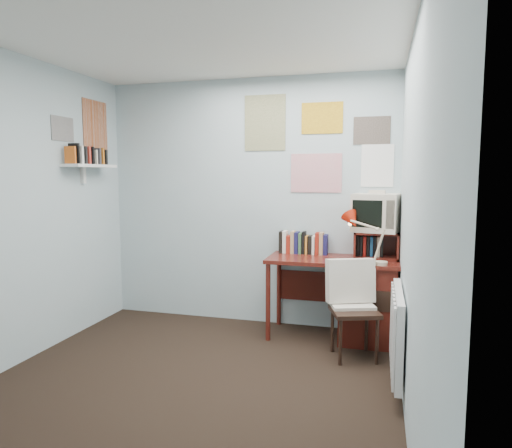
{
  "coord_description": "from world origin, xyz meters",
  "views": [
    {
      "loc": [
        1.31,
        -2.75,
        1.54
      ],
      "look_at": [
        0.3,
        0.96,
        1.12
      ],
      "focal_mm": 32.0,
      "sensor_mm": 36.0,
      "label": 1
    }
  ],
  "objects_px": {
    "desk": "(361,297)",
    "wall_shelf": "(90,166)",
    "tv_riser": "(376,245)",
    "radiator": "(397,332)",
    "desk_chair": "(354,312)",
    "desk_lamp": "(382,242)",
    "crt_tv": "(377,211)"
  },
  "relations": [
    {
      "from": "desk",
      "to": "wall_shelf",
      "type": "bearing_deg",
      "value": -171.6
    },
    {
      "from": "desk_chair",
      "to": "crt_tv",
      "type": "xyz_separation_m",
      "value": [
        0.15,
        0.58,
        0.8
      ]
    },
    {
      "from": "desk",
      "to": "tv_riser",
      "type": "bearing_deg",
      "value": 42.96
    },
    {
      "from": "tv_riser",
      "to": "radiator",
      "type": "height_order",
      "value": "tv_riser"
    },
    {
      "from": "tv_riser",
      "to": "radiator",
      "type": "bearing_deg",
      "value": -80.72
    },
    {
      "from": "desk",
      "to": "tv_riser",
      "type": "xyz_separation_m",
      "value": [
        0.12,
        0.11,
        0.48
      ]
    },
    {
      "from": "tv_riser",
      "to": "wall_shelf",
      "type": "relative_size",
      "value": 0.65
    },
    {
      "from": "desk",
      "to": "wall_shelf",
      "type": "height_order",
      "value": "wall_shelf"
    },
    {
      "from": "tv_riser",
      "to": "radiator",
      "type": "relative_size",
      "value": 0.5
    },
    {
      "from": "desk_lamp",
      "to": "radiator",
      "type": "bearing_deg",
      "value": -95.31
    },
    {
      "from": "crt_tv",
      "to": "tv_riser",
      "type": "bearing_deg",
      "value": -66.8
    },
    {
      "from": "tv_riser",
      "to": "wall_shelf",
      "type": "height_order",
      "value": "wall_shelf"
    },
    {
      "from": "desk",
      "to": "radiator",
      "type": "bearing_deg",
      "value": -72.76
    },
    {
      "from": "crt_tv",
      "to": "wall_shelf",
      "type": "relative_size",
      "value": 0.65
    },
    {
      "from": "desk_chair",
      "to": "desk_lamp",
      "type": "xyz_separation_m",
      "value": [
        0.2,
        0.24,
        0.56
      ]
    },
    {
      "from": "desk",
      "to": "wall_shelf",
      "type": "xyz_separation_m",
      "value": [
        -2.57,
        -0.38,
        1.21
      ]
    },
    {
      "from": "desk_chair",
      "to": "crt_tv",
      "type": "bearing_deg",
      "value": 56.73
    },
    {
      "from": "desk_chair",
      "to": "wall_shelf",
      "type": "relative_size",
      "value": 1.29
    },
    {
      "from": "crt_tv",
      "to": "radiator",
      "type": "relative_size",
      "value": 0.51
    },
    {
      "from": "radiator",
      "to": "desk",
      "type": "bearing_deg",
      "value": 107.24
    },
    {
      "from": "desk_chair",
      "to": "tv_riser",
      "type": "height_order",
      "value": "tv_riser"
    },
    {
      "from": "desk",
      "to": "tv_riser",
      "type": "height_order",
      "value": "tv_riser"
    },
    {
      "from": "desk_lamp",
      "to": "radiator",
      "type": "xyz_separation_m",
      "value": [
        0.12,
        -0.72,
        -0.54
      ]
    },
    {
      "from": "crt_tv",
      "to": "wall_shelf",
      "type": "height_order",
      "value": "wall_shelf"
    },
    {
      "from": "desk",
      "to": "desk_lamp",
      "type": "height_order",
      "value": "desk_lamp"
    },
    {
      "from": "radiator",
      "to": "desk_lamp",
      "type": "bearing_deg",
      "value": 99.79
    },
    {
      "from": "tv_riser",
      "to": "crt_tv",
      "type": "xyz_separation_m",
      "value": [
        -0.0,
        0.02,
        0.32
      ]
    },
    {
      "from": "desk_chair",
      "to": "wall_shelf",
      "type": "height_order",
      "value": "wall_shelf"
    },
    {
      "from": "desk",
      "to": "desk_lamp",
      "type": "relative_size",
      "value": 2.96
    },
    {
      "from": "desk_lamp",
      "to": "tv_riser",
      "type": "xyz_separation_m",
      "value": [
        -0.05,
        0.32,
        -0.08
      ]
    },
    {
      "from": "desk_chair",
      "to": "crt_tv",
      "type": "relative_size",
      "value": 1.97
    },
    {
      "from": "radiator",
      "to": "wall_shelf",
      "type": "distance_m",
      "value": 3.15
    }
  ]
}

